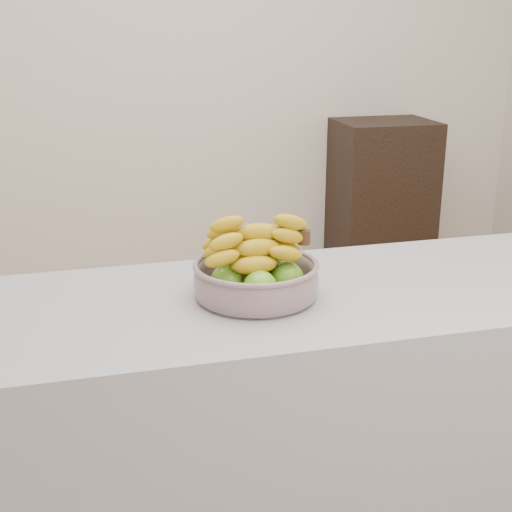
{
  "coord_description": "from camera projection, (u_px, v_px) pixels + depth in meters",
  "views": [
    {
      "loc": [
        -0.64,
        -1.91,
        1.52
      ],
      "look_at": [
        -0.24,
        -0.43,
        1.0
      ],
      "focal_mm": 50.0,
      "sensor_mm": 36.0,
      "label": 1
    }
  ],
  "objects": [
    {
      "name": "cabinet",
      "position": [
        381.0,
        204.0,
        4.13
      ],
      "size": [
        0.54,
        0.44,
        0.97
      ],
      "primitive_type": "cube",
      "rotation": [
        0.0,
        0.0,
        -0.02
      ],
      "color": "black",
      "rests_on": "ground"
    },
    {
      "name": "ground",
      "position": [
        293.0,
        493.0,
        2.39
      ],
      "size": [
        4.0,
        4.0,
        0.0
      ],
      "primitive_type": "plane",
      "color": "#A48064",
      "rests_on": "ground"
    },
    {
      "name": "counter",
      "position": [
        346.0,
        448.0,
        1.85
      ],
      "size": [
        2.0,
        0.6,
        0.9
      ],
      "primitive_type": "cube",
      "color": "#A5A5AD",
      "rests_on": "ground"
    },
    {
      "name": "fruit_bowl",
      "position": [
        256.0,
        274.0,
        1.63
      ],
      "size": [
        0.29,
        0.29,
        0.18
      ],
      "rotation": [
        0.0,
        0.0,
        -0.14
      ],
      "color": "#94A4B2",
      "rests_on": "counter"
    }
  ]
}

